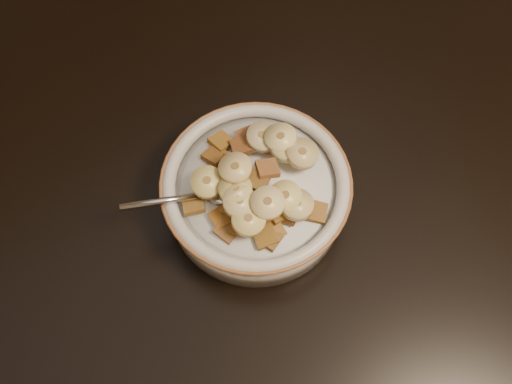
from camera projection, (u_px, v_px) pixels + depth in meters
floor at (302, 317)px, 1.34m from camera, size 4.00×4.50×0.10m
table at (352, 148)px, 0.64m from camera, size 1.41×0.92×0.04m
cereal_bowl at (256, 196)px, 0.57m from camera, size 0.18×0.18×0.04m
milk at (256, 186)px, 0.55m from camera, size 0.15×0.15×0.00m
spoon at (227, 191)px, 0.54m from camera, size 0.05×0.05×0.01m
cereal_square_0 at (296, 205)px, 0.53m from camera, size 0.02×0.02×0.01m
cereal_square_1 at (266, 144)px, 0.56m from camera, size 0.03×0.03×0.01m
cereal_square_2 at (267, 207)px, 0.53m from camera, size 0.03×0.03×0.01m
cereal_square_3 at (222, 217)px, 0.53m from camera, size 0.02×0.02×0.01m
cereal_square_4 at (273, 230)px, 0.53m from camera, size 0.02×0.02×0.01m
cereal_square_5 at (233, 205)px, 0.53m from camera, size 0.03×0.03×0.01m
cereal_square_6 at (270, 237)px, 0.52m from camera, size 0.03×0.03×0.01m
cereal_square_7 at (215, 156)px, 0.56m from camera, size 0.03×0.03×0.01m
cereal_square_8 at (233, 173)px, 0.54m from camera, size 0.02×0.02×0.01m
cereal_square_9 at (242, 146)px, 0.56m from camera, size 0.03×0.03×0.01m
cereal_square_10 at (247, 137)px, 0.57m from camera, size 0.03×0.03×0.01m
cereal_square_11 at (232, 165)px, 0.54m from camera, size 0.03×0.03×0.01m
cereal_square_12 at (228, 230)px, 0.53m from camera, size 0.03×0.03×0.01m
cereal_square_13 at (258, 181)px, 0.53m from camera, size 0.03×0.03×0.01m
cereal_square_14 at (278, 211)px, 0.53m from camera, size 0.02×0.02×0.01m
cereal_square_15 at (316, 212)px, 0.53m from camera, size 0.03×0.03×0.01m
cereal_square_16 at (305, 153)px, 0.56m from camera, size 0.03×0.03×0.01m
cereal_square_17 at (265, 236)px, 0.52m from camera, size 0.03×0.03×0.01m
cereal_square_18 at (241, 226)px, 0.53m from camera, size 0.03×0.03×0.01m
cereal_square_19 at (221, 142)px, 0.57m from camera, size 0.02×0.02×0.01m
cereal_square_20 at (233, 195)px, 0.53m from camera, size 0.03×0.03×0.01m
cereal_square_21 at (267, 169)px, 0.53m from camera, size 0.03×0.03×0.01m
cereal_square_22 at (288, 213)px, 0.53m from camera, size 0.03×0.03×0.01m
cereal_square_23 at (193, 204)px, 0.54m from camera, size 0.03×0.03×0.01m
banana_slice_0 at (285, 197)px, 0.52m from camera, size 0.04×0.04×0.02m
banana_slice_1 at (297, 205)px, 0.52m from camera, size 0.03×0.03×0.01m
banana_slice_2 at (268, 203)px, 0.51m from camera, size 0.04×0.04×0.01m
banana_slice_3 at (248, 214)px, 0.52m from camera, size 0.03×0.03×0.01m
banana_slice_4 at (207, 182)px, 0.53m from camera, size 0.03×0.04×0.01m
banana_slice_5 at (281, 138)px, 0.55m from camera, size 0.04×0.04×0.01m
banana_slice_6 at (286, 148)px, 0.55m from camera, size 0.04×0.04×0.01m
banana_slice_7 at (240, 202)px, 0.52m from camera, size 0.04×0.04×0.01m
banana_slice_8 at (302, 154)px, 0.54m from camera, size 0.03×0.03×0.02m
banana_slice_9 at (235, 190)px, 0.52m from camera, size 0.04×0.04×0.01m
banana_slice_10 at (235, 168)px, 0.52m from camera, size 0.04×0.04×0.01m
banana_slice_11 at (248, 220)px, 0.51m from camera, size 0.04×0.04×0.01m
banana_slice_12 at (262, 137)px, 0.55m from camera, size 0.04×0.04×0.01m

